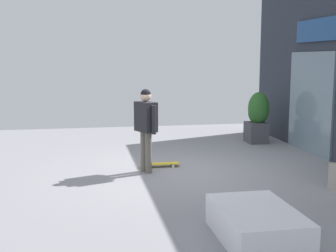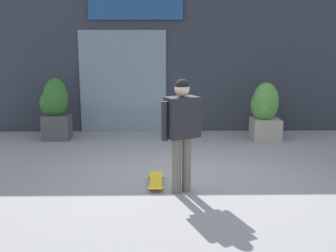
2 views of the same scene
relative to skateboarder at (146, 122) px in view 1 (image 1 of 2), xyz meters
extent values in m
plane|color=gray|center=(0.10, 0.70, -0.99)|extent=(12.00, 12.00, 0.00)
cube|color=slate|center=(-1.17, 4.02, 0.18)|extent=(2.00, 0.06, 2.35)
cube|color=navy|center=(-0.85, 4.00, 1.83)|extent=(2.12, 0.05, 0.50)
cylinder|color=#666056|center=(-0.07, -0.04, -0.59)|extent=(0.13, 0.13, 0.81)
cylinder|color=#666056|center=(0.07, 0.04, -0.59)|extent=(0.13, 0.13, 0.81)
cube|color=#232328|center=(0.00, 0.00, 0.10)|extent=(0.51, 0.43, 0.57)
cylinder|color=#232328|center=(-0.24, -0.12, 0.07)|extent=(0.09, 0.09, 0.54)
cylinder|color=#232328|center=(0.24, 0.12, 0.07)|extent=(0.09, 0.09, 0.54)
sphere|color=beige|center=(0.00, 0.00, 0.50)|extent=(0.21, 0.21, 0.21)
sphere|color=black|center=(0.00, 0.00, 0.53)|extent=(0.20, 0.20, 0.20)
cube|color=gold|center=(-0.37, 0.33, -0.92)|extent=(0.19, 0.79, 0.02)
cylinder|color=silver|center=(-0.47, 0.59, -0.96)|extent=(0.03, 0.05, 0.05)
cylinder|color=silver|center=(-0.27, 0.59, -0.96)|extent=(0.03, 0.05, 0.05)
cylinder|color=silver|center=(-0.47, 0.08, -0.96)|extent=(0.03, 0.05, 0.05)
cylinder|color=silver|center=(-0.27, 0.08, -0.96)|extent=(0.03, 0.05, 0.05)
cube|color=#47474C|center=(-2.56, 3.26, -0.72)|extent=(0.57, 0.50, 0.54)
ellipsoid|color=#2D6628|center=(-2.62, 3.35, -0.24)|extent=(0.46, 0.36, 0.50)
ellipsoid|color=#2D6628|center=(-2.66, 3.30, -0.21)|extent=(0.49, 0.41, 0.58)
ellipsoid|color=#2D6628|center=(-2.57, 3.32, -0.09)|extent=(0.52, 0.56, 0.86)
cube|color=white|center=(3.50, 0.88, -0.79)|extent=(1.40, 0.90, 0.40)
camera|label=1|loc=(8.39, -1.12, 1.20)|focal=47.62mm
camera|label=2|loc=(-0.28, -5.71, 1.18)|focal=44.92mm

